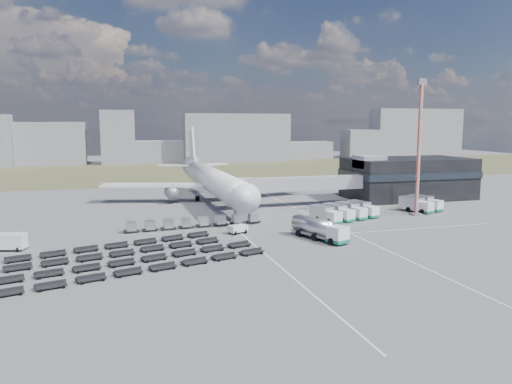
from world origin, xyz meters
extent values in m
plane|color=#565659|center=(0.00, 0.00, 0.00)|extent=(420.00, 420.00, 0.00)
cube|color=#4D4A2E|center=(0.00, 110.00, 0.01)|extent=(420.00, 90.00, 0.01)
cube|color=silver|center=(-2.00, 5.00, 0.01)|extent=(0.25, 110.00, 0.01)
cube|color=silver|center=(16.00, 5.00, 0.01)|extent=(0.25, 110.00, 0.01)
cube|color=silver|center=(25.00, -8.00, 0.01)|extent=(40.00, 0.25, 0.01)
cube|color=black|center=(48.00, 24.00, 5.00)|extent=(30.00, 16.00, 10.00)
cube|color=#262D38|center=(48.00, 24.00, 6.20)|extent=(30.40, 16.40, 1.60)
cube|color=#939399|center=(36.00, 22.00, 9.50)|extent=(6.00, 6.00, 3.00)
cube|color=#939399|center=(18.10, 20.50, 5.10)|extent=(29.80, 3.00, 3.00)
cube|color=#939399|center=(4.70, 20.00, 5.10)|extent=(4.00, 3.60, 3.40)
cylinder|color=slate|center=(6.20, 20.50, 2.55)|extent=(0.70, 0.70, 5.10)
cylinder|color=black|center=(6.20, 20.50, 0.45)|extent=(1.40, 0.90, 1.40)
cylinder|color=white|center=(0.00, 30.00, 5.30)|extent=(5.60, 48.00, 5.60)
cone|color=white|center=(0.00, 3.50, 5.30)|extent=(5.60, 5.00, 5.60)
cone|color=white|center=(0.00, 58.00, 6.10)|extent=(5.60, 8.00, 5.60)
cube|color=black|center=(0.00, 5.50, 6.10)|extent=(2.20, 2.00, 0.80)
cube|color=white|center=(-13.00, 35.00, 4.10)|extent=(25.59, 11.38, 0.50)
cube|color=white|center=(13.00, 35.00, 4.10)|extent=(25.59, 11.38, 0.50)
cylinder|color=slate|center=(-9.50, 33.00, 2.40)|extent=(3.00, 5.00, 3.00)
cylinder|color=slate|center=(9.50, 33.00, 2.40)|extent=(3.00, 5.00, 3.00)
cube|color=white|center=(-5.50, 60.00, 6.50)|extent=(9.49, 5.63, 0.35)
cube|color=white|center=(5.50, 60.00, 6.50)|extent=(9.49, 5.63, 0.35)
cube|color=white|center=(0.00, 61.00, 11.80)|extent=(0.50, 9.06, 11.45)
cylinder|color=slate|center=(0.00, 9.00, 1.25)|extent=(0.50, 0.50, 2.50)
cylinder|color=slate|center=(-3.20, 34.00, 1.25)|extent=(0.60, 0.60, 2.50)
cylinder|color=slate|center=(3.20, 34.00, 1.25)|extent=(0.60, 0.60, 2.50)
cylinder|color=black|center=(0.00, 9.00, 0.50)|extent=(0.50, 1.20, 1.20)
cube|color=gray|center=(-50.21, 152.27, 9.42)|extent=(33.89, 12.00, 18.84)
cube|color=gray|center=(-19.58, 150.24, 12.02)|extent=(14.68, 12.00, 24.03)
cube|color=gray|center=(12.08, 152.39, 5.07)|extent=(54.69, 12.00, 10.15)
cube|color=gray|center=(34.40, 145.47, 11.32)|extent=(49.86, 12.00, 22.64)
cube|color=gray|center=(64.69, 156.90, 4.35)|extent=(44.14, 12.00, 8.69)
cube|color=gray|center=(103.30, 153.07, 7.40)|extent=(17.71, 12.00, 14.80)
cube|color=gray|center=(137.61, 154.54, 12.92)|extent=(50.69, 12.00, 25.84)
cube|color=white|center=(10.56, -14.64, 1.57)|extent=(3.38, 3.38, 2.49)
cube|color=#136C51|center=(10.56, -14.64, 0.60)|extent=(3.52, 3.52, 0.54)
cylinder|color=silver|center=(8.60, -9.71, 2.06)|extent=(5.52, 8.55, 2.71)
cube|color=slate|center=(8.60, -9.71, 0.81)|extent=(5.42, 8.51, 0.38)
cylinder|color=black|center=(9.20, -11.22, 0.54)|extent=(3.06, 2.15, 1.19)
cube|color=white|center=(-2.50, -2.87, 0.71)|extent=(3.56, 2.81, 1.42)
cube|color=white|center=(-37.88, -4.38, 1.27)|extent=(5.22, 3.32, 2.53)
cube|color=white|center=(8.81, 30.64, 1.57)|extent=(3.23, 6.19, 2.75)
cube|color=#136C51|center=(8.81, 30.64, 0.44)|extent=(3.34, 6.31, 0.44)
cube|color=white|center=(16.69, -0.22, 1.29)|extent=(2.85, 2.79, 2.18)
cube|color=#136C51|center=(16.69, -0.22, 0.45)|extent=(2.98, 2.92, 0.45)
cube|color=silver|center=(15.58, 3.06, 1.68)|extent=(3.71, 5.07, 2.57)
cube|color=white|center=(19.88, 0.85, 1.29)|extent=(2.85, 2.79, 2.18)
cube|color=#136C51|center=(19.88, 0.85, 0.45)|extent=(2.98, 2.92, 0.45)
cube|color=silver|center=(18.77, 4.13, 1.68)|extent=(3.71, 5.07, 2.57)
cube|color=white|center=(23.07, 1.93, 1.29)|extent=(2.85, 2.79, 2.18)
cube|color=#136C51|center=(23.07, 1.93, 0.45)|extent=(2.98, 2.92, 0.45)
cube|color=silver|center=(21.96, 5.21, 1.68)|extent=(3.71, 5.07, 2.57)
cube|color=white|center=(26.26, 3.01, 1.29)|extent=(2.85, 2.79, 2.18)
cube|color=#136C51|center=(26.26, 3.01, 0.45)|extent=(2.98, 2.92, 0.45)
cube|color=silver|center=(25.15, 6.29, 1.68)|extent=(3.71, 5.07, 2.57)
cube|color=white|center=(39.60, 4.17, 1.34)|extent=(3.04, 2.99, 2.26)
cube|color=#136C51|center=(39.60, 4.17, 0.46)|extent=(3.18, 3.12, 0.46)
cube|color=silver|center=(38.25, 7.50, 1.75)|extent=(4.07, 5.31, 2.67)
cube|color=white|center=(42.84, 5.48, 1.34)|extent=(3.04, 2.99, 2.26)
cube|color=#136C51|center=(42.84, 5.48, 0.46)|extent=(3.18, 3.12, 0.46)
cube|color=silver|center=(41.49, 8.82, 1.75)|extent=(4.07, 5.31, 2.67)
cube|color=black|center=(-19.95, 2.88, 0.30)|extent=(2.74, 1.83, 0.18)
cube|color=silver|center=(-19.95, 2.88, 1.15)|extent=(1.74, 1.74, 1.50)
cube|color=black|center=(-16.76, 3.16, 0.30)|extent=(2.74, 1.83, 0.18)
cube|color=silver|center=(-16.76, 3.16, 1.15)|extent=(1.74, 1.74, 1.50)
cube|color=black|center=(-13.57, 3.44, 0.30)|extent=(2.74, 1.83, 0.18)
cube|color=silver|center=(-13.57, 3.44, 1.15)|extent=(1.74, 1.74, 1.50)
cube|color=black|center=(-10.37, 3.72, 0.30)|extent=(2.74, 1.83, 0.18)
cube|color=silver|center=(-10.37, 3.72, 1.15)|extent=(1.74, 1.74, 1.50)
cube|color=black|center=(-7.18, 4.00, 0.30)|extent=(2.74, 1.83, 0.18)
cube|color=silver|center=(-7.18, 4.00, 1.15)|extent=(1.74, 1.74, 1.50)
cube|color=black|center=(-3.98, 4.28, 0.30)|extent=(2.74, 1.83, 0.18)
cube|color=silver|center=(-3.98, 4.28, 1.15)|extent=(1.74, 1.74, 1.50)
cube|color=black|center=(-0.79, 4.56, 0.30)|extent=(2.74, 1.83, 0.18)
cube|color=silver|center=(-0.79, 4.56, 1.15)|extent=(1.74, 1.74, 1.50)
cube|color=black|center=(2.40, 4.85, 0.30)|extent=(2.74, 1.83, 0.18)
cube|color=silver|center=(2.40, 4.85, 1.15)|extent=(1.74, 1.74, 1.50)
cube|color=black|center=(-19.16, -21.01, 0.41)|extent=(35.30, 11.82, 0.82)
cube|color=black|center=(-20.49, -16.44, 0.41)|extent=(35.30, 11.82, 0.82)
cube|color=black|center=(-21.83, -11.87, 0.41)|extent=(30.95, 10.54, 0.82)
cube|color=black|center=(-23.17, -7.30, 0.41)|extent=(30.95, 10.54, 0.82)
cylinder|color=red|center=(36.71, 3.47, 13.21)|extent=(0.74, 0.74, 26.43)
cube|color=slate|center=(36.71, 3.47, 26.74)|extent=(2.59, 1.53, 1.27)
cube|color=#565659|center=(36.71, 3.47, 0.16)|extent=(2.11, 2.11, 0.32)
camera|label=1|loc=(-22.83, -83.71, 18.90)|focal=35.00mm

